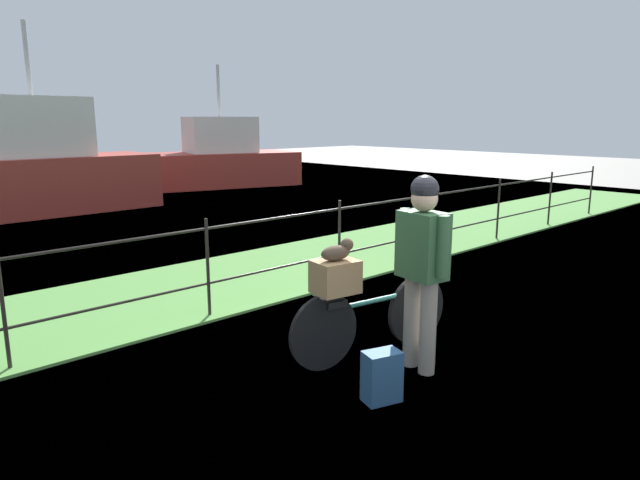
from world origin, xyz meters
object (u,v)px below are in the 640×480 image
at_px(terrier_dog, 338,251).
at_px(moored_boat_near, 38,171).
at_px(moored_boat_far, 221,161).
at_px(wooden_crate, 335,277).
at_px(backpack_on_paving, 382,377).
at_px(cyclist_person, 422,257).
at_px(bicycle_main, 371,319).

relative_size(terrier_dog, moored_boat_near, 0.06).
bearing_deg(moored_boat_far, wooden_crate, -119.52).
bearing_deg(backpack_on_paving, terrier_dog, 91.15).
relative_size(terrier_dog, cyclist_person, 0.19).
relative_size(backpack_on_paving, moored_boat_far, 0.08).
relative_size(moored_boat_near, moored_boat_far, 1.01).
bearing_deg(cyclist_person, backpack_on_paving, -166.44).
height_order(bicycle_main, backpack_on_paving, bicycle_main).
bearing_deg(bicycle_main, moored_boat_near, 87.29).
height_order(terrier_dog, moored_boat_near, moored_boat_near).
bearing_deg(terrier_dog, moored_boat_near, 85.28).
bearing_deg(wooden_crate, cyclist_person, -47.71).
bearing_deg(bicycle_main, moored_boat_far, 61.99).
relative_size(bicycle_main, cyclist_person, 1.03).
distance_m(bicycle_main, moored_boat_far, 14.19).
distance_m(cyclist_person, moored_boat_near, 11.08).
distance_m(terrier_dog, moored_boat_far, 14.31).
height_order(wooden_crate, moored_boat_near, moored_boat_near).
distance_m(bicycle_main, wooden_crate, 0.61).
height_order(terrier_dog, moored_boat_far, moored_boat_far).
distance_m(cyclist_person, moored_boat_far, 14.56).
bearing_deg(cyclist_person, moored_boat_near, 87.89).
relative_size(wooden_crate, terrier_dog, 1.14).
height_order(bicycle_main, moored_boat_far, moored_boat_far).
distance_m(bicycle_main, moored_boat_near, 10.63).
xyz_separation_m(terrier_dog, moored_boat_far, (7.03, 12.46, -0.22)).
relative_size(backpack_on_paving, moored_boat_near, 0.08).
xyz_separation_m(bicycle_main, moored_boat_near, (0.50, 10.60, 0.61)).
relative_size(wooden_crate, cyclist_person, 0.22).
xyz_separation_m(cyclist_person, backpack_on_paving, (-0.67, -0.16, -0.80)).
xyz_separation_m(wooden_crate, backpack_on_paving, (-0.18, -0.70, -0.61)).
bearing_deg(backpack_on_paving, wooden_crate, 93.11).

